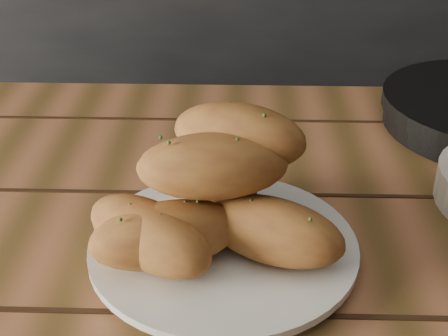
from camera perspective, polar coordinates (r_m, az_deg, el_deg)
counter at (r=1.66m, az=-4.98°, el=5.23°), size 2.80×0.60×0.90m
table at (r=0.71m, az=10.18°, el=-13.61°), size 1.50×0.87×0.75m
plate at (r=0.62m, az=-0.06°, el=-7.38°), size 0.26×0.26×0.02m
bread_rolls at (r=0.58m, az=-1.33°, el=-2.85°), size 0.27×0.23×0.13m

